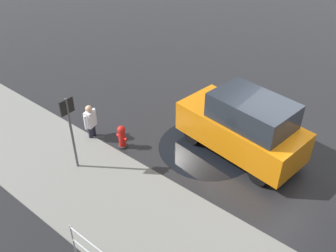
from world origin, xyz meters
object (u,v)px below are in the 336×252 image
(fire_hydrant, at_px, (122,137))
(sign_post, at_px, (70,124))
(moving_hatchback, at_px, (243,126))
(pedestrian, at_px, (90,120))

(fire_hydrant, bearing_deg, sign_post, 76.96)
(moving_hatchback, distance_m, pedestrian, 4.86)
(pedestrian, xyz_separation_m, sign_post, (-0.79, 1.29, 0.90))
(moving_hatchback, height_order, sign_post, sign_post)
(fire_hydrant, bearing_deg, pedestrian, 12.62)
(moving_hatchback, distance_m, sign_post, 5.05)
(pedestrian, bearing_deg, fire_hydrant, -167.38)
(sign_post, bearing_deg, pedestrian, -58.47)
(fire_hydrant, distance_m, sign_post, 1.97)
(pedestrian, bearing_deg, sign_post, 121.53)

